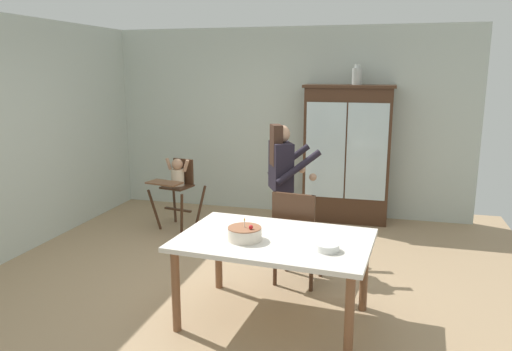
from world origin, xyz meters
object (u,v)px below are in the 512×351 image
object	(u,v)px
high_chair_with_toddler	(177,181)
serving_bowl	(328,247)
dining_chair_far_side	(296,231)
china_cabinet	(347,154)
dining_table	(274,247)
birthday_cake	(245,234)
ceramic_vase	(357,76)
adult_person	(281,176)

from	to	relation	value
high_chair_with_toddler	serving_bowl	bearing A→B (deg)	-33.22
serving_bowl	dining_chair_far_side	size ratio (longest dim) A/B	0.19
china_cabinet	dining_table	xyz separation A→B (m)	(-0.34, -3.04, -0.30)
china_cabinet	dining_chair_far_side	xyz separation A→B (m)	(-0.29, -2.30, -0.40)
china_cabinet	dining_table	distance (m)	3.07
high_chair_with_toddler	birthday_cake	xyz separation A→B (m)	(1.59, -2.22, 0.14)
high_chair_with_toddler	china_cabinet	bearing A→B (deg)	35.48
serving_bowl	dining_chair_far_side	world-z (taller)	dining_chair_far_side
ceramic_vase	serving_bowl	size ratio (longest dim) A/B	1.50
china_cabinet	high_chair_with_toddler	distance (m)	2.36
serving_bowl	dining_chair_far_side	distance (m)	1.03
dining_table	serving_bowl	distance (m)	0.51
china_cabinet	dining_chair_far_side	world-z (taller)	china_cabinet
adult_person	dining_table	size ratio (longest dim) A/B	0.93
high_chair_with_toddler	dining_chair_far_side	bearing A→B (deg)	-24.31
ceramic_vase	birthday_cake	size ratio (longest dim) A/B	0.96
adult_person	dining_chair_far_side	distance (m)	0.78
china_cabinet	ceramic_vase	world-z (taller)	ceramic_vase
adult_person	birthday_cake	bearing A→B (deg)	153.99
adult_person	dining_table	distance (m)	1.39
ceramic_vase	dining_table	bearing A→B (deg)	-98.11
birthday_cake	serving_bowl	bearing A→B (deg)	-6.06
birthday_cake	ceramic_vase	bearing A→B (deg)	78.24
serving_bowl	birthday_cake	bearing A→B (deg)	173.94
adult_person	birthday_cake	xyz separation A→B (m)	(0.00, -1.45, -0.17)
high_chair_with_toddler	adult_person	xyz separation A→B (m)	(1.58, -0.77, 0.31)
dining_table	adult_person	bearing A→B (deg)	99.59
adult_person	birthday_cake	size ratio (longest dim) A/B	5.47
high_chair_with_toddler	birthday_cake	size ratio (longest dim) A/B	3.39
china_cabinet	dining_table	size ratio (longest dim) A/B	1.15
birthday_cake	dining_chair_far_side	distance (m)	0.93
china_cabinet	adult_person	xyz separation A→B (m)	(-0.57, -1.70, 0.01)
adult_person	high_chair_with_toddler	bearing A→B (deg)	37.82
ceramic_vase	dining_table	size ratio (longest dim) A/B	0.16
adult_person	dining_chair_far_side	world-z (taller)	adult_person
ceramic_vase	serving_bowl	bearing A→B (deg)	-89.53
china_cabinet	high_chair_with_toddler	size ratio (longest dim) A/B	2.00
ceramic_vase	dining_table	distance (m)	3.36
high_chair_with_toddler	birthday_cake	distance (m)	2.73
china_cabinet	serving_bowl	bearing A→B (deg)	-87.89
china_cabinet	dining_chair_far_side	distance (m)	2.35
china_cabinet	adult_person	world-z (taller)	china_cabinet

